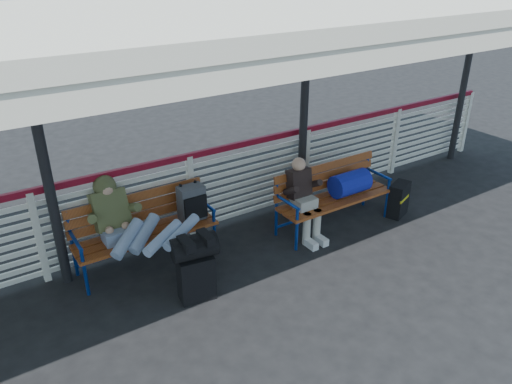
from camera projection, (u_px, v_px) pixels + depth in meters
ground at (269, 306)px, 5.70m from camera, size 60.00×60.00×0.00m
fence at (191, 193)px, 6.84m from camera, size 12.08×0.08×1.24m
canopy at (224, 18)px, 5.02m from camera, size 12.60×3.60×3.16m
luggage_stack at (195, 265)px, 5.64m from camera, size 0.54×0.36×0.84m
bench_left at (159, 217)px, 6.35m from camera, size 1.80×0.56×0.94m
bench_right at (340, 187)px, 7.17m from camera, size 1.80×0.56×0.92m
traveler_man at (142, 229)px, 5.86m from camera, size 0.93×1.60×0.77m
companion_person at (304, 198)px, 6.83m from camera, size 0.32×0.66×1.15m
suitcase_side at (399, 199)px, 7.54m from camera, size 0.43×0.35×0.52m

